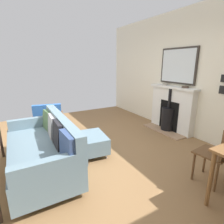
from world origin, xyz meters
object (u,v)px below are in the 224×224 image
object	(u,v)px
mantel_bowl_far	(185,87)
dining_chair_near_fireplace	(220,151)
ottoman	(89,143)
mantel_bowl_near	(165,84)
sofa	(44,149)
armchair_accent	(48,117)
fireplace	(171,111)

from	to	relation	value
mantel_bowl_far	dining_chair_near_fireplace	bearing A→B (deg)	54.25
mantel_bowl_far	ottoman	size ratio (longest dim) A/B	0.21
mantel_bowl_near	sofa	world-z (taller)	mantel_bowl_near
ottoman	mantel_bowl_near	bearing A→B (deg)	-169.37
mantel_bowl_near	ottoman	xyz separation A→B (m)	(2.29, 0.43, -0.92)
mantel_bowl_far	armchair_accent	distance (m)	3.22
ottoman	fireplace	bearing A→B (deg)	-176.16
ottoman	armchair_accent	distance (m)	1.41
mantel_bowl_near	mantel_bowl_far	world-z (taller)	mantel_bowl_near
fireplace	ottoman	bearing A→B (deg)	3.84
mantel_bowl_far	dining_chair_near_fireplace	xyz separation A→B (m)	(1.08, 1.50, -0.63)
fireplace	mantel_bowl_far	size ratio (longest dim) A/B	8.55
mantel_bowl_near	mantel_bowl_far	bearing A→B (deg)	90.00
dining_chair_near_fireplace	fireplace	bearing A→B (deg)	-120.19
mantel_bowl_near	sofa	size ratio (longest dim) A/B	0.07
dining_chair_near_fireplace	armchair_accent	bearing A→B (deg)	-60.66
fireplace	ottoman	distance (m)	2.30
sofa	dining_chair_near_fireplace	distance (m)	2.56
sofa	dining_chair_near_fireplace	world-z (taller)	dining_chair_near_fireplace
mantel_bowl_near	dining_chair_near_fireplace	world-z (taller)	mantel_bowl_near
dining_chair_near_fireplace	mantel_bowl_near	bearing A→B (deg)	-117.01
sofa	mantel_bowl_far	bearing A→B (deg)	178.93
mantel_bowl_near	armchair_accent	bearing A→B (deg)	-17.58
sofa	ottoman	world-z (taller)	sofa
fireplace	mantel_bowl_far	bearing A→B (deg)	91.30
fireplace	ottoman	xyz separation A→B (m)	(2.28, 0.15, -0.27)
sofa	armchair_accent	size ratio (longest dim) A/B	2.36
fireplace	armchair_accent	xyz separation A→B (m)	(2.76, -1.15, -0.05)
mantel_bowl_far	sofa	distance (m)	3.20
fireplace	mantel_bowl_far	world-z (taller)	mantel_bowl_far
fireplace	mantel_bowl_near	distance (m)	0.71
sofa	dining_chair_near_fireplace	xyz separation A→B (m)	(-2.02, 1.56, 0.15)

